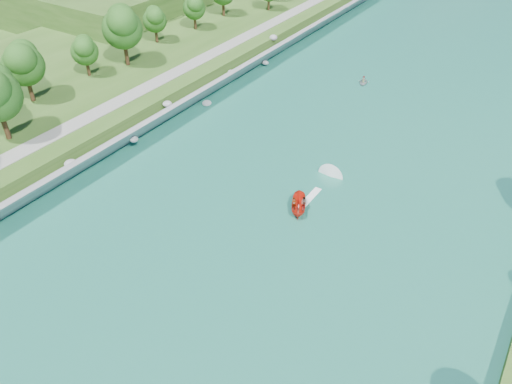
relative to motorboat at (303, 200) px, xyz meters
The scene contains 7 objects.
ground 14.94m from the motorboat, 97.59° to the right, with size 260.00×260.00×0.00m, color #2D5119.
river_water 5.63m from the motorboat, 110.70° to the left, with size 55.00×240.00×0.10m, color #1B6758.
berm_west 52.24m from the motorboat, behind, with size 45.00×240.00×3.50m, color #2D5119.
riprap_bank 28.14m from the motorboat, behind, with size 4.11×236.00×4.37m.
riverside_path 34.97m from the motorboat, behind, with size 3.00×200.00×0.10m, color gray.
motorboat is the anchor object (origin of this frame).
raft 38.56m from the motorboat, 102.25° to the left, with size 2.65×3.22×1.47m.
Camera 1 is at (23.57, -29.15, 37.92)m, focal length 35.00 mm.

